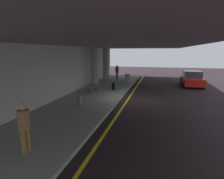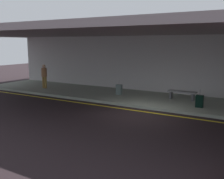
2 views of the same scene
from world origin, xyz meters
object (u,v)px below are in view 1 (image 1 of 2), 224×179
at_px(traveler_with_luggage, 117,71).
at_px(bench_metal, 93,88).
at_px(trash_bin_steel, 128,78).
at_px(suitcase_upright_secondary, 79,100).
at_px(support_column_far_left, 94,67).
at_px(support_column_left_mid, 106,64).
at_px(person_waiting_for_ride, 24,124).
at_px(car_red, 192,79).
at_px(suitcase_upright_primary, 113,86).

height_order(traveler_with_luggage, bench_metal, traveler_with_luggage).
bearing_deg(trash_bin_steel, bench_metal, 162.98).
relative_size(traveler_with_luggage, suitcase_upright_secondary, 1.87).
distance_m(support_column_far_left, support_column_left_mid, 4.00).
xyz_separation_m(support_column_left_mid, person_waiting_for_ride, (-16.51, -1.91, -0.86)).
distance_m(support_column_far_left, car_red, 9.80).
distance_m(suitcase_upright_primary, trash_bin_steel, 4.87).
relative_size(support_column_far_left, person_waiting_for_ride, 2.17).
bearing_deg(person_waiting_for_ride, suitcase_upright_primary, -52.70).
height_order(suitcase_upright_primary, bench_metal, suitcase_upright_primary).
bearing_deg(suitcase_upright_secondary, traveler_with_luggage, -21.84).
distance_m(support_column_left_mid, person_waiting_for_ride, 16.64).
height_order(car_red, traveler_with_luggage, traveler_with_luggage).
height_order(person_waiting_for_ride, suitcase_upright_secondary, person_waiting_for_ride).
height_order(suitcase_upright_primary, suitcase_upright_secondary, same).
bearing_deg(person_waiting_for_ride, support_column_far_left, -42.15).
xyz_separation_m(traveler_with_luggage, person_waiting_for_ride, (-16.92, -0.67, 0.00)).
bearing_deg(suitcase_upright_secondary, car_red, -61.13).
height_order(traveler_with_luggage, suitcase_upright_secondary, traveler_with_luggage).
xyz_separation_m(car_red, trash_bin_steel, (0.13, 6.52, -0.14)).
bearing_deg(trash_bin_steel, suitcase_upright_primary, 174.72).
bearing_deg(support_column_left_mid, bench_metal, -173.20).
height_order(support_column_left_mid, suitcase_upright_secondary, support_column_left_mid).
height_order(person_waiting_for_ride, trash_bin_steel, person_waiting_for_ride).
height_order(support_column_left_mid, trash_bin_steel, support_column_left_mid).
height_order(support_column_far_left, traveler_with_luggage, support_column_far_left).
bearing_deg(traveler_with_luggage, support_column_far_left, -104.76).
distance_m(traveler_with_luggage, suitcase_upright_secondary, 11.22).
xyz_separation_m(car_red, suitcase_upright_primary, (-4.72, 6.97, -0.25)).
bearing_deg(suitcase_upright_primary, suitcase_upright_secondary, -168.64).
bearing_deg(trash_bin_steel, support_column_left_mid, 72.65).
xyz_separation_m(suitcase_upright_secondary, trash_bin_steel, (9.94, -1.39, 0.11)).
height_order(support_column_left_mid, car_red, support_column_left_mid).
bearing_deg(trash_bin_steel, support_column_far_left, 139.33).
xyz_separation_m(suitcase_upright_secondary, bench_metal, (3.81, 0.49, 0.04)).
distance_m(traveler_with_luggage, person_waiting_for_ride, 16.94).
bearing_deg(bench_metal, support_column_left_mid, 6.80).
bearing_deg(trash_bin_steel, person_waiting_for_ride, 177.06).
bearing_deg(support_column_far_left, car_red, -71.85).
distance_m(person_waiting_for_ride, suitcase_upright_primary, 10.83).
xyz_separation_m(suitcase_upright_primary, suitcase_upright_secondary, (-5.08, 0.94, 0.00)).
xyz_separation_m(support_column_far_left, car_red, (3.03, -9.23, -1.26)).
height_order(support_column_left_mid, bench_metal, support_column_left_mid).
bearing_deg(support_column_far_left, suitcase_upright_primary, -126.91).
xyz_separation_m(car_red, bench_metal, (-6.00, 8.40, -0.21)).
distance_m(support_column_far_left, person_waiting_for_ride, 12.68).
relative_size(person_waiting_for_ride, bench_metal, 1.05).
height_order(bench_metal, trash_bin_steel, trash_bin_steel).
height_order(suitcase_upright_secondary, bench_metal, suitcase_upright_secondary).
bearing_deg(bench_metal, trash_bin_steel, -17.02).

